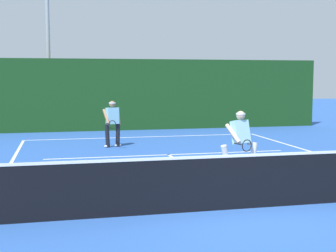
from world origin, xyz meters
name	(u,v)px	position (x,y,z in m)	size (l,w,h in m)	color
ground_plane	(244,209)	(0.00, 0.00, 0.00)	(80.00, 80.00, 0.00)	#2A56A8
court_line_baseline_far	(144,137)	(0.00, 10.94, 0.00)	(9.51, 0.10, 0.01)	white
court_line_service	(169,155)	(0.00, 6.36, 0.00)	(7.75, 0.10, 0.01)	white
court_line_centre	(196,174)	(0.00, 3.20, 0.00)	(0.10, 6.40, 0.01)	white
tennis_net	(244,181)	(0.00, 0.00, 0.53)	(10.43, 0.09, 1.11)	#1E4723
player_near	(240,140)	(1.02, 2.81, 0.90)	(1.14, 0.95, 1.64)	silver
player_far	(112,122)	(-1.55, 8.43, 0.90)	(0.68, 0.89, 1.63)	black
tennis_ball	(227,184)	(0.34, 1.88, 0.03)	(0.07, 0.07, 0.07)	#D1E033
tennis_ball_extra	(285,173)	(2.21, 2.69, 0.03)	(0.07, 0.07, 0.07)	#D1E033
back_fence_windscreen	(134,95)	(0.00, 13.59, 1.64)	(18.24, 0.12, 3.28)	#163E18
light_pole	(48,25)	(-3.82, 15.21, 4.88)	(0.55, 0.44, 8.04)	#9EA39E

